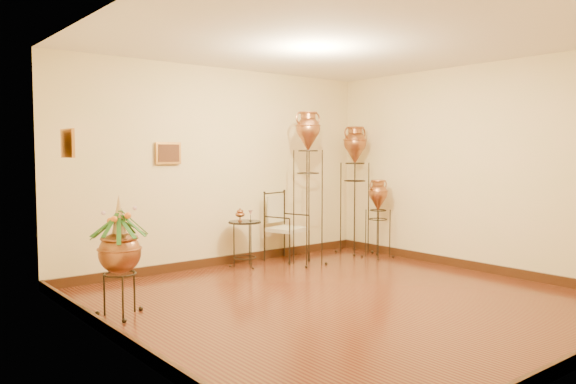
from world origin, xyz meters
TOP-DOWN VIEW (x-y plane):
  - ground at (0.00, 0.00)m, footprint 5.00×5.00m
  - room_shell at (-0.01, 0.01)m, footprint 5.02×5.02m
  - amphora_tall at (0.96, 1.73)m, footprint 0.45×0.45m
  - amphora_mid at (2.15, 1.97)m, footprint 0.48×0.48m
  - amphora_short at (2.15, 1.47)m, footprint 0.38×0.38m
  - planter_urn at (-2.15, 0.94)m, footprint 0.68×0.68m
  - armchair at (0.91, 2.15)m, footprint 0.69×0.67m
  - side_table at (0.15, 2.15)m, footprint 0.56×0.56m

SIDE VIEW (x-z plane):
  - ground at x=0.00m, z-range 0.00..0.00m
  - side_table at x=0.15m, z-range -0.07..0.75m
  - armchair at x=0.91m, z-range 0.00..1.02m
  - amphora_short at x=2.15m, z-range 0.00..1.21m
  - planter_urn at x=-2.15m, z-range 0.07..1.29m
  - amphora_mid at x=2.15m, z-range 0.01..2.06m
  - amphora_tall at x=0.96m, z-range 0.02..2.23m
  - room_shell at x=-0.01m, z-range 0.33..3.14m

